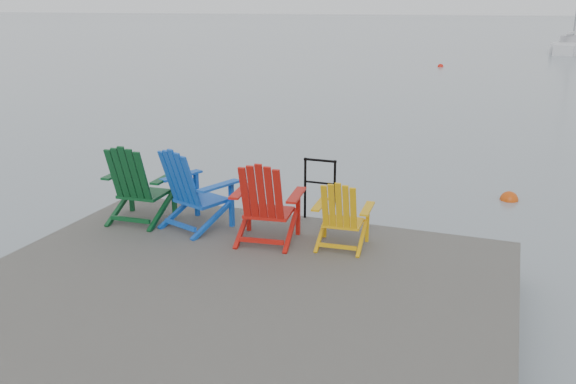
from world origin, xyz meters
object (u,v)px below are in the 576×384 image
(buoy_a, at_px, (509,200))
(handrail, at_px, (320,183))
(chair_red, at_px, (266,202))
(chair_green, at_px, (138,183))
(chair_blue, at_px, (193,188))
(buoy_b, at_px, (440,67))
(sailboat_near, at_px, (571,47))
(chair_yellow, at_px, (342,214))

(buoy_a, bearing_deg, handrail, -125.96)
(handrail, height_order, chair_red, chair_red)
(handrail, distance_m, chair_green, 2.58)
(chair_blue, relative_size, chair_red, 1.04)
(handrail, height_order, chair_blue, chair_blue)
(chair_red, relative_size, buoy_b, 3.27)
(chair_blue, xyz_separation_m, buoy_a, (4.10, 4.50, -1.08))
(sailboat_near, xyz_separation_m, buoy_a, (-3.52, -39.71, -0.36))
(chair_yellow, bearing_deg, chair_blue, 176.86)
(handrail, relative_size, chair_blue, 0.79)
(chair_yellow, distance_m, buoy_b, 29.60)
(chair_blue, height_order, buoy_a, chair_blue)
(chair_blue, distance_m, buoy_a, 6.18)
(buoy_a, bearing_deg, chair_yellow, -114.06)
(chair_blue, height_order, chair_yellow, chair_blue)
(handrail, xyz_separation_m, chair_yellow, (0.58, -0.92, -0.08))
(chair_red, xyz_separation_m, chair_yellow, (0.97, 0.16, -0.10))
(chair_blue, relative_size, buoy_a, 3.42)
(chair_red, relative_size, buoy_a, 3.30)
(chair_green, bearing_deg, chair_red, -5.71)
(handrail, bearing_deg, buoy_a, 54.04)
(chair_red, distance_m, sailboat_near, 44.83)
(sailboat_near, bearing_deg, buoy_b, -107.01)
(chair_green, distance_m, chair_yellow, 2.97)
(chair_red, xyz_separation_m, sailboat_near, (6.49, 44.35, -0.70))
(chair_blue, xyz_separation_m, sailboat_near, (7.63, 44.21, -0.72))
(chair_red, bearing_deg, chair_blue, 165.73)
(chair_red, height_order, buoy_a, chair_red)
(buoy_b, bearing_deg, sailboat_near, 62.05)
(sailboat_near, relative_size, buoy_b, 30.42)
(chair_blue, relative_size, buoy_b, 3.40)
(sailboat_near, xyz_separation_m, buoy_b, (-7.80, -14.69, -0.36))
(handrail, distance_m, chair_red, 1.15)
(chair_blue, distance_m, buoy_b, 29.54)
(chair_green, xyz_separation_m, chair_yellow, (2.97, 0.06, -0.12))
(buoy_b, bearing_deg, chair_blue, -89.67)
(buoy_b, bearing_deg, chair_green, -91.34)
(handrail, relative_size, buoy_a, 2.69)
(chair_green, height_order, buoy_b, chair_green)
(handrail, relative_size, chair_yellow, 0.99)
(chair_red, distance_m, buoy_a, 5.61)
(chair_green, height_order, chair_yellow, chair_green)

